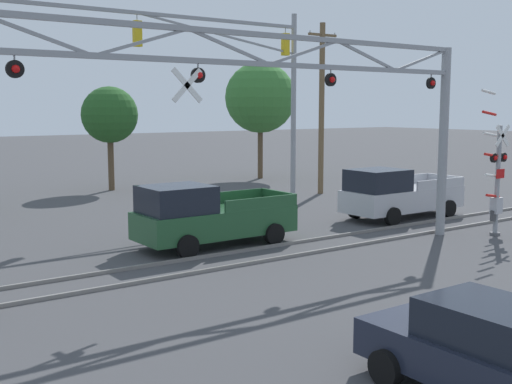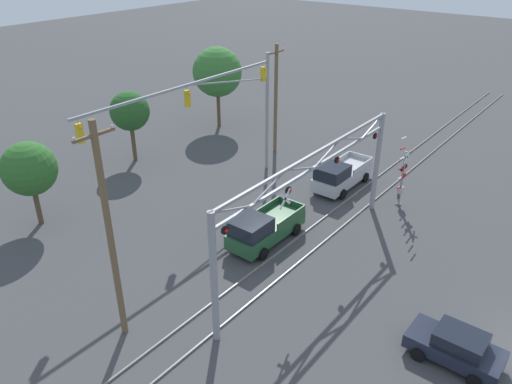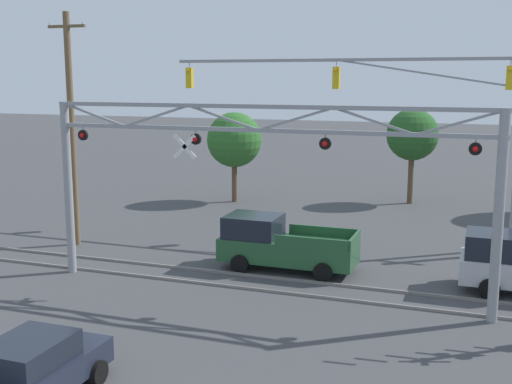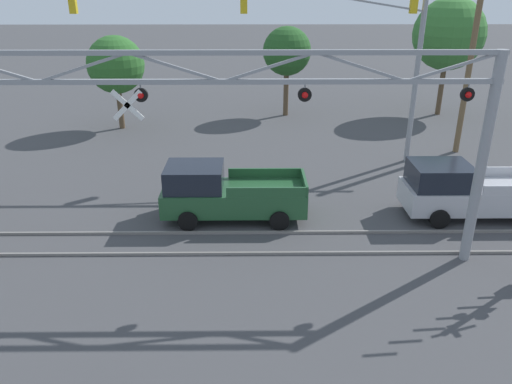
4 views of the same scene
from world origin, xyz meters
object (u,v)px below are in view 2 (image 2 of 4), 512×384
traffic_signal_span (229,102)px  sedan_waiting (456,347)px  utility_pole_left (110,234)px  background_tree_beyond_span (130,111)px  crossing_gantry (313,192)px  pickup_truck_lead (263,228)px  utility_pole_right (276,98)px  background_tree_far_left_verge (29,169)px  pickup_truck_following (340,175)px  crossing_signal_mast (402,179)px  background_tree_far_right_verge (217,72)px

traffic_signal_span → sedan_waiting: 19.77m
utility_pole_left → background_tree_beyond_span: 19.45m
crossing_gantry → background_tree_beyond_span: crossing_gantry is taller
pickup_truck_lead → sedan_waiting: (-2.16, -11.70, -0.22)m
utility_pole_right → background_tree_far_left_verge: 18.72m
pickup_truck_following → sedan_waiting: bearing=-133.2°
pickup_truck_following → crossing_signal_mast: bearing=-88.2°
traffic_signal_span → utility_pole_left: (-13.93, -5.70, -1.03)m
sedan_waiting → background_tree_far_left_verge: 24.42m
sedan_waiting → utility_pole_left: bearing=121.3°
utility_pole_left → background_tree_beyond_span: utility_pole_left is taller
crossing_gantry → pickup_truck_lead: (-0.17, 3.04, -3.25)m
utility_pole_left → sedan_waiting: bearing=-58.7°
traffic_signal_span → pickup_truck_following: traffic_signal_span is taller
pickup_truck_lead → background_tree_far_left_verge: size_ratio=0.98×
crossing_gantry → background_tree_far_left_verge: size_ratio=2.88×
utility_pole_right → background_tree_far_right_verge: utility_pole_right is taller
background_tree_far_right_verge → pickup_truck_following: bearing=-105.6°
utility_pole_left → background_tree_beyond_span: (12.75, 14.65, -1.13)m
pickup_truck_lead → sedan_waiting: pickup_truck_lead is taller
sedan_waiting → background_tree_far_right_verge: background_tree_far_right_verge is taller
crossing_gantry → background_tree_beyond_span: bearing=80.6°
crossing_signal_mast → sedan_waiting: 13.50m
traffic_signal_span → utility_pole_left: 15.08m
pickup_truck_following → sedan_waiting: pickup_truck_following is taller
crossing_signal_mast → background_tree_beyond_span: background_tree_beyond_span is taller
sedan_waiting → utility_pole_left: (-7.41, 12.16, 4.38)m
utility_pole_right → background_tree_far_left_verge: (-18.13, 4.57, -0.78)m
crossing_signal_mast → utility_pole_right: size_ratio=0.58×
background_tree_far_left_verge → utility_pole_left: bearing=-103.8°
pickup_truck_following → background_tree_far_left_verge: (-15.62, 12.04, 2.70)m
sedan_waiting → background_tree_beyond_span: (5.34, 26.82, 3.25)m
pickup_truck_following → sedan_waiting: size_ratio=1.39×
sedan_waiting → utility_pole_right: bearing=54.8°
utility_pole_right → background_tree_far_right_verge: size_ratio=1.19×
traffic_signal_span → utility_pole_left: utility_pole_left is taller
background_tree_beyond_span → crossing_gantry: bearing=-99.4°
pickup_truck_lead → pickup_truck_following: bearing=0.5°
utility_pole_right → background_tree_beyond_span: (-8.25, 7.57, -0.45)m
background_tree_beyond_span → utility_pole_left: bearing=-131.0°
background_tree_far_left_verge → background_tree_beyond_span: bearing=16.9°
crossing_gantry → sedan_waiting: bearing=-105.1°
crossing_gantry → background_tree_beyond_span: size_ratio=2.76×
crossing_gantry → utility_pole_right: size_ratio=1.77×
traffic_signal_span → background_tree_beyond_span: bearing=97.5°
traffic_signal_span → background_tree_beyond_span: 9.29m
crossing_signal_mast → background_tree_beyond_span: bearing=106.9°
crossing_signal_mast → utility_pole_left: (-18.62, 4.72, 3.25)m
crossing_gantry → pickup_truck_lead: size_ratio=2.95×
sedan_waiting → utility_pole_right: (13.59, 19.24, 3.70)m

